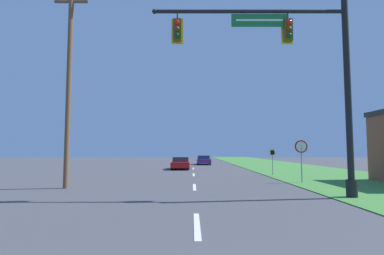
% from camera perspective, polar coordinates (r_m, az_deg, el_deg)
% --- Properties ---
extents(grass_verge_right, '(10.00, 110.00, 0.04)m').
position_cam_1_polar(grass_verge_right, '(33.70, 18.28, -7.41)').
color(grass_verge_right, '#428438').
rests_on(grass_verge_right, ground).
extents(road_center_line, '(0.16, 34.80, 0.01)m').
position_cam_1_polar(road_center_line, '(24.00, 0.05, -8.99)').
color(road_center_line, silver).
rests_on(road_center_line, ground).
extents(signal_mast, '(8.46, 0.47, 8.70)m').
position_cam_1_polar(signal_mast, '(13.61, 19.93, 10.13)').
color(signal_mast, black).
rests_on(signal_mast, grass_verge_right).
extents(car_ahead, '(1.84, 4.45, 1.19)m').
position_cam_1_polar(car_ahead, '(31.13, -2.42, -6.82)').
color(car_ahead, black).
rests_on(car_ahead, ground).
extents(far_car, '(1.82, 4.44, 1.19)m').
position_cam_1_polar(far_car, '(41.10, 1.96, -6.22)').
color(far_car, black).
rests_on(far_car, ground).
extents(stop_sign, '(0.76, 0.07, 2.50)m').
position_cam_1_polar(stop_sign, '(19.09, 19.83, -4.34)').
color(stop_sign, gray).
rests_on(stop_sign, grass_verge_right).
extents(route_sign_post, '(0.55, 0.06, 2.03)m').
position_cam_1_polar(route_sign_post, '(24.13, 14.81, -5.20)').
color(route_sign_post, gray).
rests_on(route_sign_post, grass_verge_right).
extents(utility_pole_near, '(1.80, 0.26, 10.79)m').
position_cam_1_polar(utility_pole_near, '(17.16, -22.66, 8.15)').
color(utility_pole_near, brown).
rests_on(utility_pole_near, ground).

